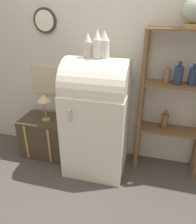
% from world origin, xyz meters
% --- Properties ---
extents(ground_plane, '(12.00, 12.00, 0.00)m').
position_xyz_m(ground_plane, '(0.00, 0.00, 0.00)').
color(ground_plane, '#4C4742').
extents(wall_back, '(7.00, 0.09, 2.70)m').
position_xyz_m(wall_back, '(-0.01, 0.57, 1.35)').
color(wall_back, beige).
rests_on(wall_back, ground_plane).
extents(refrigerator, '(0.72, 0.70, 1.41)m').
position_xyz_m(refrigerator, '(-0.00, 0.21, 0.73)').
color(refrigerator, silver).
rests_on(refrigerator, ground_plane).
extents(suitcase_trunk, '(0.60, 0.44, 0.54)m').
position_xyz_m(suitcase_trunk, '(-0.77, 0.29, 0.27)').
color(suitcase_trunk, '#423828').
rests_on(suitcase_trunk, ground_plane).
extents(shelf_unit, '(0.77, 0.28, 1.71)m').
position_xyz_m(shelf_unit, '(0.85, 0.39, 0.99)').
color(shelf_unit, brown).
rests_on(shelf_unit, ground_plane).
extents(globe, '(0.23, 0.23, 0.27)m').
position_xyz_m(globe, '(0.90, 0.38, 1.86)').
color(globe, '#AD8942').
rests_on(globe, shelf_unit).
extents(vase_left, '(0.09, 0.09, 0.25)m').
position_xyz_m(vase_left, '(-0.10, 0.21, 1.53)').
color(vase_left, beige).
rests_on(vase_left, refrigerator).
extents(vase_center, '(0.09, 0.09, 0.28)m').
position_xyz_m(vase_center, '(0.01, 0.20, 1.55)').
color(vase_center, white).
rests_on(vase_center, refrigerator).
extents(vase_right, '(0.10, 0.10, 0.28)m').
position_xyz_m(vase_right, '(0.08, 0.22, 1.54)').
color(vase_right, silver).
rests_on(vase_right, refrigerator).
extents(desk_lamp, '(0.17, 0.17, 0.36)m').
position_xyz_m(desk_lamp, '(-0.71, 0.27, 0.84)').
color(desk_lamp, '#AD8942').
rests_on(desk_lamp, suitcase_trunk).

